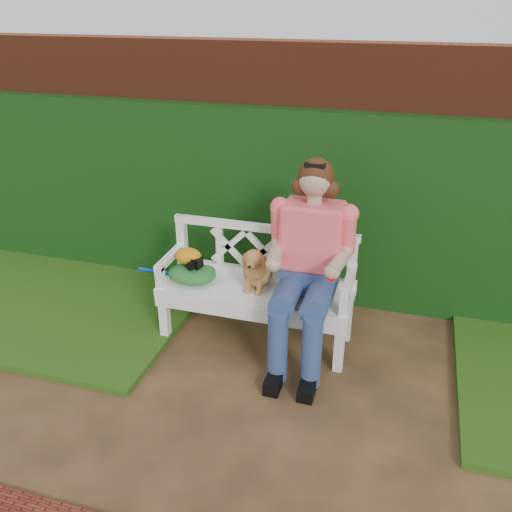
# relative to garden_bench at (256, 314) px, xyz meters

# --- Properties ---
(ground) EXTENTS (60.00, 60.00, 0.00)m
(ground) POSITION_rel_garden_bench_xyz_m (0.45, -0.84, -0.24)
(ground) COLOR #322416
(brick_wall) EXTENTS (10.00, 0.30, 2.20)m
(brick_wall) POSITION_rel_garden_bench_xyz_m (0.45, 1.06, 0.86)
(brick_wall) COLOR #632915
(brick_wall) RESTS_ON ground
(ivy_hedge) EXTENTS (10.00, 0.18, 1.70)m
(ivy_hedge) POSITION_rel_garden_bench_xyz_m (0.45, 0.84, 0.61)
(ivy_hedge) COLOR #183C14
(ivy_hedge) RESTS_ON ground
(grass_left) EXTENTS (2.60, 2.00, 0.05)m
(grass_left) POSITION_rel_garden_bench_xyz_m (-1.95, 0.06, -0.21)
(grass_left) COLOR #17360B
(grass_left) RESTS_ON ground
(garden_bench) EXTENTS (1.65, 0.81, 0.48)m
(garden_bench) POSITION_rel_garden_bench_xyz_m (0.00, 0.00, 0.00)
(garden_bench) COLOR white
(garden_bench) RESTS_ON ground
(seated_woman) EXTENTS (0.84, 1.01, 1.56)m
(seated_woman) POSITION_rel_garden_bench_xyz_m (0.42, -0.02, 0.54)
(seated_woman) COLOR #E33848
(seated_woman) RESTS_ON ground
(dog) EXTENTS (0.35, 0.39, 0.36)m
(dog) POSITION_rel_garden_bench_xyz_m (0.00, 0.01, 0.42)
(dog) COLOR olive
(dog) RESTS_ON garden_bench
(tennis_racket) EXTENTS (0.69, 0.33, 0.03)m
(tennis_racket) POSITION_rel_garden_bench_xyz_m (-0.57, -0.00, 0.26)
(tennis_racket) COLOR silver
(tennis_racket) RESTS_ON garden_bench
(green_bag) EXTENTS (0.41, 0.32, 0.13)m
(green_bag) POSITION_rel_garden_bench_xyz_m (-0.51, -0.05, 0.31)
(green_bag) COLOR #21741E
(green_bag) RESTS_ON garden_bench
(camera_item) EXTENTS (0.13, 0.11, 0.08)m
(camera_item) POSITION_rel_garden_bench_xyz_m (-0.49, -0.05, 0.41)
(camera_item) COLOR black
(camera_item) RESTS_ON green_bag
(baseball_glove) EXTENTS (0.23, 0.18, 0.13)m
(baseball_glove) POSITION_rel_garden_bench_xyz_m (-0.55, -0.02, 0.44)
(baseball_glove) COLOR orange
(baseball_glove) RESTS_ON green_bag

